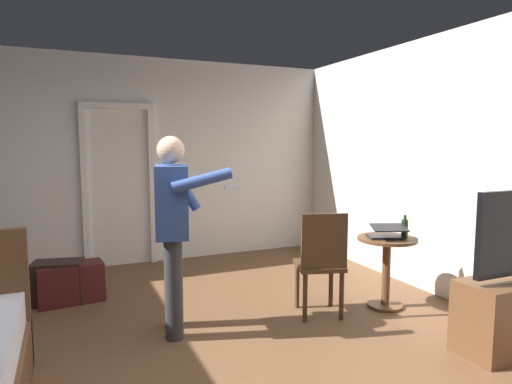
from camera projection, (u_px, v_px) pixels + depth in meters
name	position (u px, v px, depth m)	size (l,w,h in m)	color
ground_plane	(193.00, 371.00, 3.15)	(6.77, 6.77, 0.00)	brown
wall_back	(128.00, 162.00, 5.85)	(5.84, 0.12, 2.74)	silver
wall_right	(488.00, 170.00, 4.13)	(0.12, 6.40, 2.74)	silver
doorway_frame	(119.00, 173.00, 5.75)	(0.93, 0.08, 2.13)	white
side_table	(387.00, 261.00, 4.33)	(0.57, 0.57, 0.70)	brown
laptop	(386.00, 233.00, 4.24)	(0.42, 0.43, 0.15)	black
bottle_on_table	(405.00, 228.00, 4.27)	(0.06, 0.06, 0.22)	#1F331C
wooden_chair	(321.00, 260.00, 4.07)	(0.52, 0.52, 0.99)	#4C331E
person_blue_shirt	(173.00, 220.00, 3.69)	(0.64, 0.72, 1.67)	#333338
suitcase_dark	(58.00, 282.00, 4.49)	(0.48, 0.30, 0.42)	black
suitcase_small	(71.00, 283.00, 4.49)	(0.63, 0.30, 0.40)	#4C1919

